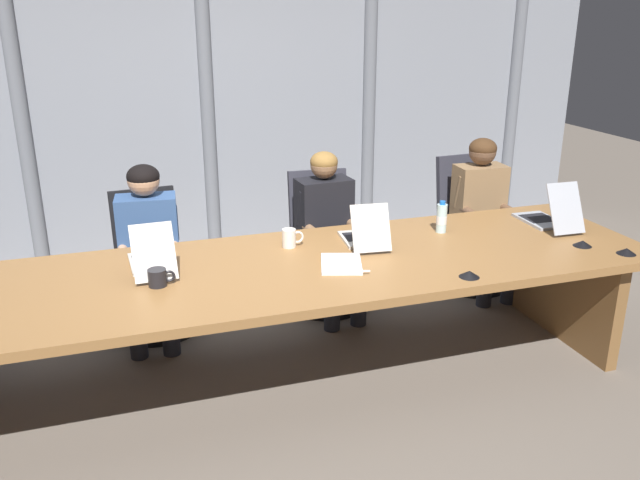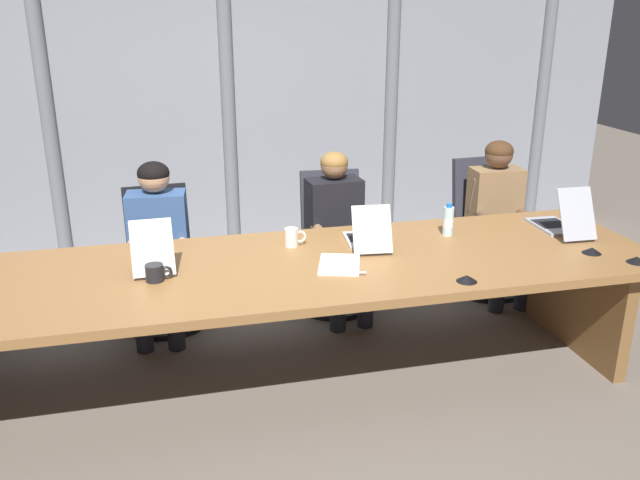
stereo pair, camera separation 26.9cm
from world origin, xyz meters
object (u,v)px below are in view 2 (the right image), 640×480
Objects in this scene: person_center at (338,225)px; person_left_mid at (157,237)px; office_chair_left_mid at (163,272)px; laptop_left_mid at (152,254)px; office_chair_center at (334,256)px; person_right_mid at (499,210)px; water_bottle_primary at (448,221)px; conference_mic_right_side at (592,250)px; spiral_notepad at (340,265)px; laptop_right_mid at (560,222)px; conference_mic_middle at (637,260)px; coffee_mug_near at (292,237)px; office_chair_right_mid at (486,241)px; conference_mic_left_side at (467,278)px; laptop_center at (367,236)px; coffee_mug_far at (155,273)px.

person_left_mid is at bearing -94.54° from person_center.
person_center reaches higher than office_chair_left_mid.
laptop_left_mid is 1.56m from office_chair_center.
water_bottle_primary is (-0.68, -0.60, 0.16)m from person_right_mid.
person_right_mid is (1.23, 0.00, 0.02)m from person_center.
conference_mic_right_side reaches higher than spiral_notepad.
laptop_left_mid is at bearing 91.14° from laptop_right_mid.
conference_mic_middle is (0.11, -0.59, -0.04)m from laptop_right_mid.
person_left_mid is 2.90m from conference_mic_middle.
coffee_mug_near is (0.81, 0.10, -0.00)m from laptop_left_mid.
spiral_notepad is (-1.48, -0.94, 0.07)m from person_right_mid.
office_chair_right_mid is 1.50m from conference_mic_middle.
person_left_mid is 10.41× the size of conference_mic_middle.
conference_mic_middle is (2.59, -1.28, 0.09)m from person_left_mid.
conference_mic_right_side is (-0.01, -1.26, 0.38)m from office_chair_right_mid.
coffee_mug_near is 1.07m from conference_mic_left_side.
person_center is 8.75× the size of coffee_mug_near.
laptop_left_mid is 1.11× the size of laptop_center.
conference_mic_left_side is (0.34, -0.65, -0.04)m from laptop_center.
laptop_center is at bearing 117.32° from conference_mic_left_side.
laptop_center is 3.97× the size of conference_mic_right_side.
office_chair_right_mid is 1.89m from spiral_notepad.
person_right_mid is 10.61× the size of conference_mic_right_side.
person_left_mid reaches higher than coffee_mug_far.
coffee_mug_near is at bearing 136.19° from conference_mic_left_side.
office_chair_left_mid is 1.26m from person_center.
coffee_mug_far is 0.98m from spiral_notepad.
laptop_center reaches higher than conference_mic_right_side.
coffee_mug_far is (-1.23, -0.91, 0.13)m from person_center.
office_chair_left_mid is 2.17m from conference_mic_left_side.
office_chair_center is (0.02, 0.81, -0.43)m from laptop_center.
office_chair_left_mid is 7.04× the size of coffee_mug_near.
conference_mic_right_side is 1.48m from spiral_notepad.
conference_mic_left_side is (1.56, -1.31, 0.09)m from person_left_mid.
conference_mic_middle is (1.36, -1.45, 0.39)m from office_chair_center.
office_chair_left_mid is 1.97m from water_bottle_primary.
office_chair_left_mid reaches higher than spiral_notepad.
laptop_right_mid is 2.45× the size of water_bottle_primary.
laptop_center reaches higher than office_chair_center.
conference_mic_left_side is at bearing -166.64° from conference_mic_right_side.
laptop_left_mid is at bearing 157.88° from conference_mic_left_side.
office_chair_right_mid is 1.13m from water_bottle_primary.
office_chair_left_mid is at bearing -90.35° from person_right_mid.
office_chair_right_mid reaches higher than coffee_mug_far.
person_right_mid is (2.47, 0.66, -0.12)m from laptop_left_mid.
person_right_mid is 8.41× the size of coffee_mug_far.
coffee_mug_near is at bearing -27.92° from office_chair_center.
person_right_mid is (2.44, -0.16, 0.32)m from office_chair_left_mid.
laptop_right_mid is at bearing -1.76° from office_chair_right_mid.
office_chair_center is 0.96m from coffee_mug_near.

